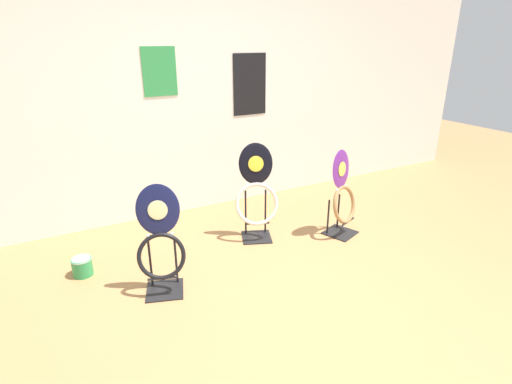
# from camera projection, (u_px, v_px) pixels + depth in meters

# --- Properties ---
(ground_plane) EXTENTS (14.00, 14.00, 0.00)m
(ground_plane) POSITION_uv_depth(u_px,v_px,m) (321.00, 322.00, 2.76)
(ground_plane) COLOR #A37547
(wall_back) EXTENTS (8.00, 0.07, 2.60)m
(wall_back) POSITION_uv_depth(u_px,v_px,m) (194.00, 92.00, 4.19)
(wall_back) COLOR silver
(wall_back) RESTS_ON ground_plane
(toilet_seat_display_jazz_black) EXTENTS (0.45, 0.36, 0.93)m
(toilet_seat_display_jazz_black) POSITION_uv_depth(u_px,v_px,m) (256.00, 193.00, 3.78)
(toilet_seat_display_jazz_black) COLOR black
(toilet_seat_display_jazz_black) RESTS_ON ground_plane
(toilet_seat_display_purple_note) EXTENTS (0.40, 0.36, 0.86)m
(toilet_seat_display_purple_note) POSITION_uv_depth(u_px,v_px,m) (343.00, 198.00, 3.88)
(toilet_seat_display_purple_note) COLOR black
(toilet_seat_display_purple_note) RESTS_ON ground_plane
(toilet_seat_display_navy_moon) EXTENTS (0.38, 0.35, 0.86)m
(toilet_seat_display_navy_moon) POSITION_uv_depth(u_px,v_px,m) (161.00, 244.00, 2.97)
(toilet_seat_display_navy_moon) COLOR black
(toilet_seat_display_navy_moon) RESTS_ON ground_plane
(paint_can) EXTENTS (0.17, 0.17, 0.16)m
(paint_can) POSITION_uv_depth(u_px,v_px,m) (82.00, 266.00, 3.29)
(paint_can) COLOR #2D8E4C
(paint_can) RESTS_ON ground_plane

